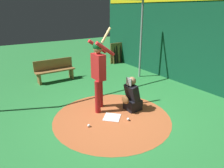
{
  "coord_description": "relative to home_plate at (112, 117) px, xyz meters",
  "views": [
    {
      "loc": [
        2.61,
        3.94,
        2.72
      ],
      "look_at": [
        0.0,
        0.0,
        0.95
      ],
      "focal_mm": 32.66,
      "sensor_mm": 36.0,
      "label": 1
    }
  ],
  "objects": [
    {
      "name": "bat_rack",
      "position": [
        -3.54,
        -4.64,
        0.48
      ],
      "size": [
        1.06,
        0.2,
        1.05
      ],
      "color": "olive",
      "rests_on": "ground"
    },
    {
      "name": "cage_frame",
      "position": [
        0.0,
        0.0,
        2.13
      ],
      "size": [
        5.84,
        4.57,
        3.05
      ],
      "color": "gray",
      "rests_on": "ground"
    },
    {
      "name": "home_plate",
      "position": [
        0.0,
        0.0,
        0.0
      ],
      "size": [
        0.59,
        0.59,
        0.01
      ],
      "primitive_type": "cube",
      "rotation": [
        0.0,
        0.0,
        0.79
      ],
      "color": "white",
      "rests_on": "dirt_circle"
    },
    {
      "name": "dirt_circle",
      "position": [
        0.0,
        0.0,
        -0.01
      ],
      "size": [
        3.07,
        3.07,
        0.01
      ],
      "primitive_type": "cylinder",
      "color": "#AD562D",
      "rests_on": "ground"
    },
    {
      "name": "baseball_0",
      "position": [
        0.72,
        0.07,
        0.03
      ],
      "size": [
        0.07,
        0.07,
        0.07
      ],
      "primitive_type": "sphere",
      "color": "white",
      "rests_on": "dirt_circle"
    },
    {
      "name": "batter",
      "position": [
        0.03,
        -0.6,
        1.19
      ],
      "size": [
        0.68,
        0.49,
        2.25
      ],
      "color": "maroon",
      "rests_on": "ground"
    },
    {
      "name": "baseball_1",
      "position": [
        -0.26,
        0.36,
        0.03
      ],
      "size": [
        0.07,
        0.07,
        0.07
      ],
      "primitive_type": "sphere",
      "color": "white",
      "rests_on": "dirt_circle"
    },
    {
      "name": "bench",
      "position": [
        0.24,
        -3.7,
        0.43
      ],
      "size": [
        1.53,
        0.36,
        0.85
      ],
      "color": "olive",
      "rests_on": "ground"
    },
    {
      "name": "back_wall",
      "position": [
        -3.79,
        0.0,
        1.6
      ],
      "size": [
        0.23,
        11.54,
        3.19
      ],
      "color": "#0F472D",
      "rests_on": "ground"
    },
    {
      "name": "ground_plane",
      "position": [
        0.0,
        0.0,
        -0.01
      ],
      "size": [
        27.54,
        27.54,
        0.0
      ],
      "primitive_type": "plane",
      "color": "#287A38"
    },
    {
      "name": "catcher",
      "position": [
        -0.71,
        -0.07,
        0.38
      ],
      "size": [
        0.58,
        0.4,
        0.99
      ],
      "color": "black",
      "rests_on": "ground"
    }
  ]
}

